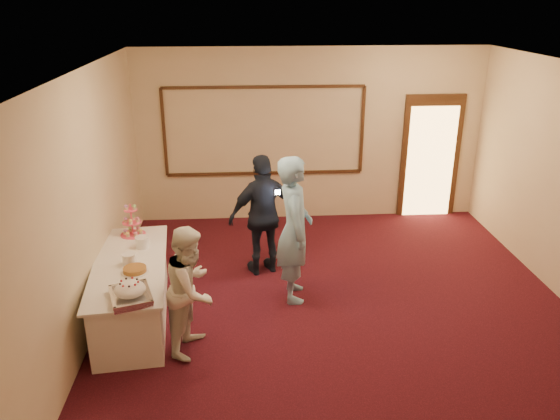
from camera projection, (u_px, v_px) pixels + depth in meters
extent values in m
plane|color=black|center=(342.00, 322.00, 6.75)|extent=(7.00, 7.00, 0.00)
cube|color=beige|center=(310.00, 136.00, 9.45)|extent=(6.00, 0.04, 3.00)
cube|color=beige|center=(79.00, 216.00, 6.01)|extent=(0.04, 7.00, 3.00)
cube|color=white|center=(354.00, 75.00, 5.65)|extent=(6.00, 7.00, 0.04)
cube|color=#331A0F|center=(265.00, 173.00, 9.61)|extent=(3.40, 0.04, 0.05)
cube|color=#331A0F|center=(264.00, 87.00, 9.06)|extent=(3.40, 0.04, 0.05)
cube|color=#331A0F|center=(164.00, 133.00, 9.23)|extent=(0.05, 0.04, 1.50)
cube|color=#331A0F|center=(362.00, 130.00, 9.45)|extent=(0.05, 0.04, 1.50)
cube|color=#331A0F|center=(430.00, 156.00, 9.70)|extent=(1.05, 0.06, 2.20)
cube|color=#FFBF66|center=(430.00, 162.00, 9.71)|extent=(0.85, 0.02, 2.00)
cube|color=white|center=(132.00, 292.00, 6.69)|extent=(0.97, 2.16, 0.74)
cube|color=white|center=(129.00, 264.00, 6.55)|extent=(1.08, 2.28, 0.03)
cube|color=#B6B8BD|center=(131.00, 297.00, 5.76)|extent=(0.53, 0.60, 0.04)
ellipsoid|color=white|center=(130.00, 289.00, 5.73)|extent=(0.33, 0.33, 0.15)
cube|color=silver|center=(144.00, 288.00, 5.90)|extent=(0.26, 0.28, 0.01)
cylinder|color=#EB4A6B|center=(132.00, 220.00, 7.24)|extent=(0.02, 0.02, 0.44)
cylinder|color=#EB4A6B|center=(133.00, 234.00, 7.32)|extent=(0.33, 0.33, 0.01)
cylinder|color=#EB4A6B|center=(132.00, 222.00, 7.26)|extent=(0.25, 0.25, 0.01)
cylinder|color=#EB4A6B|center=(131.00, 210.00, 7.19)|extent=(0.18, 0.18, 0.01)
cylinder|color=white|center=(129.00, 259.00, 6.49)|extent=(0.16, 0.16, 0.13)
cylinder|color=white|center=(129.00, 254.00, 6.46)|extent=(0.17, 0.17, 0.01)
cylinder|color=white|center=(142.00, 243.00, 6.93)|extent=(0.17, 0.17, 0.14)
cylinder|color=white|center=(142.00, 237.00, 6.90)|extent=(0.18, 0.18, 0.01)
cylinder|color=white|center=(135.00, 272.00, 6.33)|extent=(0.31, 0.31, 0.01)
cylinder|color=brown|center=(135.00, 269.00, 6.32)|extent=(0.27, 0.27, 0.05)
imported|color=#83BBDE|center=(294.00, 229.00, 6.99)|extent=(0.47, 0.71, 1.94)
imported|color=white|center=(192.00, 289.00, 6.02)|extent=(0.75, 0.85, 1.49)
imported|color=black|center=(264.00, 215.00, 7.68)|extent=(1.11, 0.74, 1.76)
cube|color=white|center=(278.00, 192.00, 7.32)|extent=(0.07, 0.04, 0.05)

